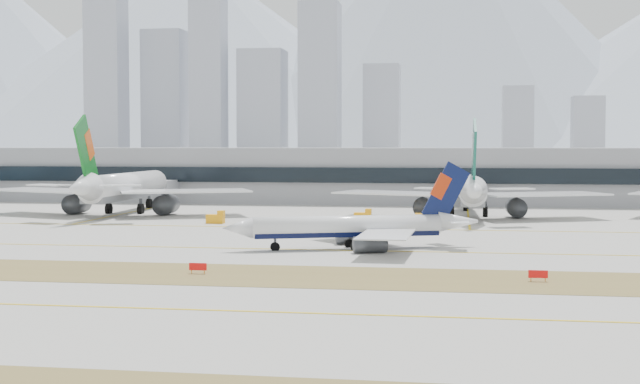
% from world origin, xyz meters
% --- Properties ---
extents(ground, '(3000.00, 3000.00, 0.00)m').
position_xyz_m(ground, '(0.00, 0.00, 0.00)').
color(ground, '#9F9C95').
rests_on(ground, ground).
extents(apron_markings, '(360.00, 122.22, 0.06)m').
position_xyz_m(apron_markings, '(0.00, -53.95, 0.02)').
color(apron_markings, brown).
rests_on(apron_markings, ground).
extents(taxiing_airliner, '(38.46, 32.57, 13.41)m').
position_xyz_m(taxiing_airliner, '(12.02, -2.50, 3.23)').
color(taxiing_airliner, white).
rests_on(taxiing_airliner, ground).
extents(widebody_eva, '(62.47, 61.04, 22.27)m').
position_xyz_m(widebody_eva, '(-48.72, 57.47, 5.92)').
color(widebody_eva, white).
rests_on(widebody_eva, ground).
extents(widebody_cathay, '(59.84, 58.46, 21.33)m').
position_xyz_m(widebody_cathay, '(29.47, 61.47, 5.67)').
color(widebody_cathay, white).
rests_on(widebody_cathay, ground).
extents(terminal, '(280.00, 43.10, 15.00)m').
position_xyz_m(terminal, '(0.00, 114.84, 7.50)').
color(terminal, gray).
rests_on(terminal, ground).
extents(hold_sign_left, '(2.20, 0.15, 1.35)m').
position_xyz_m(hold_sign_left, '(-4.02, -32.00, 0.88)').
color(hold_sign_left, red).
rests_on(hold_sign_left, ground).
extents(hold_sign_right, '(2.20, 0.15, 1.35)m').
position_xyz_m(hold_sign_right, '(36.49, -32.00, 0.88)').
color(hold_sign_right, red).
rests_on(hold_sign_right, ground).
extents(gse_b, '(3.55, 2.00, 2.60)m').
position_xyz_m(gse_b, '(-20.92, 36.74, 1.05)').
color(gse_b, '#FFA20D').
rests_on(gse_b, ground).
extents(gse_c, '(3.55, 2.00, 2.60)m').
position_xyz_m(gse_c, '(20.41, 46.17, 1.05)').
color(gse_c, '#FFA20D').
rests_on(gse_c, ground).
extents(gse_extra, '(3.55, 2.00, 2.60)m').
position_xyz_m(gse_extra, '(7.80, 46.54, 1.05)').
color(gse_extra, '#FFA20D').
rests_on(gse_extra, ground).
extents(city_skyline, '(342.00, 49.80, 140.00)m').
position_xyz_m(city_skyline, '(-106.76, 453.42, 49.80)').
color(city_skyline, '#999EAF').
rests_on(city_skyline, ground).
extents(mountain_ridge, '(2830.00, 1120.00, 470.00)m').
position_xyz_m(mountain_ridge, '(33.00, 1404.14, 181.85)').
color(mountain_ridge, '#9EA8B7').
rests_on(mountain_ridge, ground).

